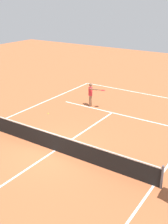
{
  "coord_description": "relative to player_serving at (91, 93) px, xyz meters",
  "views": [
    {
      "loc": [
        -8.29,
        9.79,
        7.3
      ],
      "look_at": [
        0.58,
        -3.58,
        0.8
      ],
      "focal_mm": 45.53,
      "sensor_mm": 36.0,
      "label": 1
    }
  ],
  "objects": [
    {
      "name": "ground_plane",
      "position": [
        -1.88,
        6.45,
        -1.02
      ],
      "size": [
        60.0,
        60.0,
        0.0
      ],
      "primitive_type": "plane",
      "color": "#AD5933"
    },
    {
      "name": "court_lines",
      "position": [
        -1.88,
        6.45,
        -1.01
      ],
      "size": [
        10.68,
        22.6,
        0.01
      ],
      "color": "white",
      "rests_on": "ground"
    },
    {
      "name": "tennis_net",
      "position": [
        -1.88,
        6.45,
        -0.52
      ],
      "size": [
        11.28,
        0.1,
        1.07
      ],
      "color": "#4C4C51",
      "rests_on": "ground"
    },
    {
      "name": "player_serving",
      "position": [
        0.0,
        0.0,
        0.0
      ],
      "size": [
        1.32,
        0.45,
        1.71
      ],
      "rotation": [
        0.0,
        0.0,
        1.8
      ],
      "color": "brown",
      "rests_on": "ground"
    },
    {
      "name": "tennis_ball",
      "position": [
        1.61,
        2.85,
        -0.98
      ],
      "size": [
        0.07,
        0.07,
        0.07
      ],
      "primitive_type": "sphere",
      "color": "#CCE033",
      "rests_on": "ground"
    }
  ]
}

